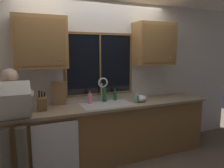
{
  "coord_description": "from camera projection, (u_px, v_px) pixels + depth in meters",
  "views": [
    {
      "loc": [
        -1.18,
        -3.36,
        1.75
      ],
      "look_at": [
        0.15,
        -0.3,
        1.23
      ],
      "focal_mm": 34.83,
      "sensor_mm": 36.0,
      "label": 1
    }
  ],
  "objects": [
    {
      "name": "back_wall",
      "position": [
        95.0,
        79.0,
        3.64
      ],
      "size": [
        5.94,
        0.12,
        2.55
      ],
      "primitive_type": "cube",
      "color": "silver",
      "rests_on": "floor"
    },
    {
      "name": "window_glass",
      "position": [
        100.0,
        64.0,
        3.56
      ],
      "size": [
        1.1,
        0.02,
        0.95
      ],
      "primitive_type": "cube",
      "color": "black"
    },
    {
      "name": "window_frame_top",
      "position": [
        100.0,
        34.0,
        3.48
      ],
      "size": [
        1.17,
        0.02,
        0.04
      ],
      "primitive_type": "cube",
      "color": "brown"
    },
    {
      "name": "window_frame_bottom",
      "position": [
        100.0,
        94.0,
        3.63
      ],
      "size": [
        1.17,
        0.02,
        0.04
      ],
      "primitive_type": "cube",
      "color": "brown"
    },
    {
      "name": "window_frame_left",
      "position": [
        66.0,
        65.0,
        3.33
      ],
      "size": [
        0.03,
        0.02,
        0.95
      ],
      "primitive_type": "cube",
      "color": "brown"
    },
    {
      "name": "window_frame_right",
      "position": [
        131.0,
        64.0,
        3.78
      ],
      "size": [
        0.03,
        0.02,
        0.95
      ],
      "primitive_type": "cube",
      "color": "brown"
    },
    {
      "name": "window_mullion_center",
      "position": [
        100.0,
        64.0,
        3.55
      ],
      "size": [
        0.02,
        0.02,
        0.95
      ],
      "primitive_type": "cube",
      "color": "brown"
    },
    {
      "name": "lower_cabinet_run",
      "position": [
        103.0,
        134.0,
        3.45
      ],
      "size": [
        3.54,
        0.58,
        0.88
      ],
      "primitive_type": "cube",
      "color": "olive",
      "rests_on": "floor"
    },
    {
      "name": "countertop",
      "position": [
        103.0,
        106.0,
        3.36
      ],
      "size": [
        3.6,
        0.62,
        0.04
      ],
      "primitive_type": "cube",
      "color": "gray",
      "rests_on": "lower_cabinet_run"
    },
    {
      "name": "dishwasher_front",
      "position": [
        56.0,
        150.0,
        2.85
      ],
      "size": [
        0.6,
        0.02,
        0.74
      ],
      "primitive_type": "cube",
      "color": "white"
    },
    {
      "name": "upper_cabinet_left",
      "position": [
        40.0,
        42.0,
        2.99
      ],
      "size": [
        0.71,
        0.36,
        0.72
      ],
      "color": "#9E703D"
    },
    {
      "name": "upper_cabinet_right",
      "position": [
        154.0,
        44.0,
        3.73
      ],
      "size": [
        0.71,
        0.36,
        0.72
      ],
      "color": "#9E703D"
    },
    {
      "name": "sink",
      "position": [
        107.0,
        110.0,
        3.4
      ],
      "size": [
        0.8,
        0.46,
        0.21
      ],
      "color": "#B7B7BC",
      "rests_on": "lower_cabinet_run"
    },
    {
      "name": "faucet",
      "position": [
        103.0,
        86.0,
        3.52
      ],
      "size": [
        0.18,
        0.09,
        0.4
      ],
      "color": "silver",
      "rests_on": "countertop"
    },
    {
      "name": "person_standing",
      "position": [
        12.0,
        118.0,
        2.58
      ],
      "size": [
        0.53,
        0.7,
        1.53
      ],
      "color": "#595147",
      "rests_on": "floor"
    },
    {
      "name": "knife_block",
      "position": [
        42.0,
        103.0,
        3.0
      ],
      "size": [
        0.12,
        0.18,
        0.32
      ],
      "color": "brown",
      "rests_on": "countertop"
    },
    {
      "name": "cutting_board",
      "position": [
        59.0,
        94.0,
        3.28
      ],
      "size": [
        0.23,
        0.1,
        0.38
      ],
      "primitive_type": "cube",
      "rotation": [
        0.21,
        0.0,
        0.0
      ],
      "color": "#997047",
      "rests_on": "countertop"
    },
    {
      "name": "mixing_bowl",
      "position": [
        140.0,
        98.0,
        3.58
      ],
      "size": [
        0.22,
        0.22,
        0.11
      ],
      "primitive_type": "ellipsoid",
      "color": "silver",
      "rests_on": "countertop"
    },
    {
      "name": "soap_dispenser",
      "position": [
        137.0,
        99.0,
        3.47
      ],
      "size": [
        0.06,
        0.07,
        0.18
      ],
      "color": "#59A566",
      "rests_on": "countertop"
    },
    {
      "name": "bottle_green_glass",
      "position": [
        104.0,
        94.0,
        3.55
      ],
      "size": [
        0.07,
        0.07,
        0.3
      ],
      "color": "#1E592D",
      "rests_on": "countertop"
    },
    {
      "name": "bottle_tall_clear",
      "position": [
        115.0,
        95.0,
        3.66
      ],
      "size": [
        0.05,
        0.05,
        0.21
      ],
      "color": "#1E592D",
      "rests_on": "countertop"
    },
    {
      "name": "bottle_amber_small",
      "position": [
        90.0,
        98.0,
        3.44
      ],
      "size": [
        0.08,
        0.08,
        0.2
      ],
      "color": "pink",
      "rests_on": "countertop"
    }
  ]
}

